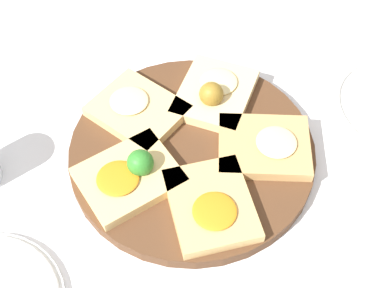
% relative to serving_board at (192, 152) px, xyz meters
% --- Properties ---
extents(ground_plane, '(3.00, 3.00, 0.00)m').
position_rel_serving_board_xyz_m(ground_plane, '(0.00, 0.00, -0.01)').
color(ground_plane, white).
extents(serving_board, '(0.40, 0.40, 0.02)m').
position_rel_serving_board_xyz_m(serving_board, '(0.00, 0.00, 0.00)').
color(serving_board, '#51331E').
rests_on(serving_board, ground_plane).
extents(focaccia_slice_0, '(0.18, 0.17, 0.03)m').
position_rel_serving_board_xyz_m(focaccia_slice_0, '(0.11, -0.05, 0.02)').
color(focaccia_slice_0, tan).
rests_on(focaccia_slice_0, serving_board).
extents(focaccia_slice_1, '(0.19, 0.19, 0.05)m').
position_rel_serving_board_xyz_m(focaccia_slice_1, '(0.08, 0.08, 0.03)').
color(focaccia_slice_1, '#E5C689').
rests_on(focaccia_slice_1, serving_board).
extents(focaccia_slice_2, '(0.17, 0.18, 0.03)m').
position_rel_serving_board_xyz_m(focaccia_slice_2, '(-0.06, 0.10, 0.02)').
color(focaccia_slice_2, '#DBB775').
rests_on(focaccia_slice_2, serving_board).
extents(focaccia_slice_3, '(0.16, 0.14, 0.05)m').
position_rel_serving_board_xyz_m(focaccia_slice_3, '(-0.11, -0.02, 0.03)').
color(focaccia_slice_3, '#DBB775').
rests_on(focaccia_slice_3, serving_board).
extents(focaccia_slice_4, '(0.14, 0.16, 0.03)m').
position_rel_serving_board_xyz_m(focaccia_slice_4, '(-0.02, -0.12, 0.02)').
color(focaccia_slice_4, tan).
rests_on(focaccia_slice_4, serving_board).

